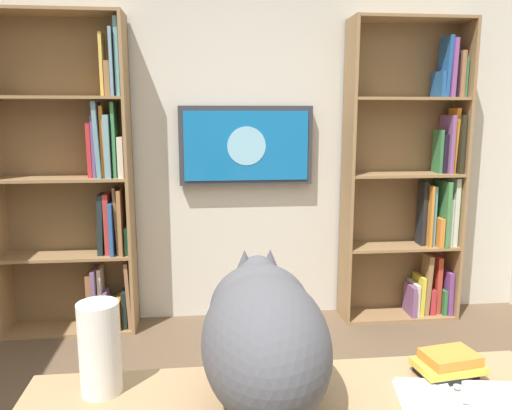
% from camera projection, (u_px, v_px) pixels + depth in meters
% --- Properties ---
extents(wall_back, '(4.52, 0.06, 2.70)m').
position_uv_depth(wall_back, '(237.00, 136.00, 3.64)').
color(wall_back, beige).
rests_on(wall_back, ground).
extents(bookshelf_left, '(0.85, 0.28, 2.16)m').
position_uv_depth(bookshelf_left, '(417.00, 184.00, 3.68)').
color(bookshelf_left, '#937047').
rests_on(bookshelf_left, ground).
extents(bookshelf_right, '(0.90, 0.28, 2.16)m').
position_uv_depth(bookshelf_right, '(82.00, 188.00, 3.43)').
color(bookshelf_right, '#937047').
rests_on(bookshelf_right, ground).
extents(wall_mounted_tv, '(0.95, 0.07, 0.56)m').
position_uv_depth(wall_mounted_tv, '(246.00, 146.00, 3.58)').
color(wall_mounted_tv, '#333338').
extents(cat, '(0.33, 0.68, 0.36)m').
position_uv_depth(cat, '(263.00, 332.00, 1.32)').
color(cat, '#4C4C51').
rests_on(cat, desk).
extents(open_binder, '(0.36, 0.28, 0.02)m').
position_uv_depth(open_binder, '(465.00, 404.00, 1.30)').
color(open_binder, white).
rests_on(open_binder, desk).
extents(paper_towel_roll, '(0.11, 0.11, 0.25)m').
position_uv_depth(paper_towel_roll, '(100.00, 348.00, 1.35)').
color(paper_towel_roll, white).
rests_on(paper_towel_roll, desk).
extents(desk_book_stack, '(0.20, 0.14, 0.07)m').
position_uv_depth(desk_book_stack, '(448.00, 365.00, 1.44)').
color(desk_book_stack, black).
rests_on(desk_book_stack, desk).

